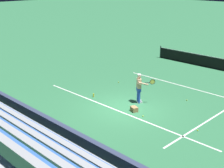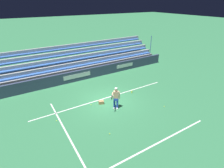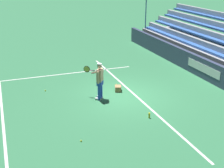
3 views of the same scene
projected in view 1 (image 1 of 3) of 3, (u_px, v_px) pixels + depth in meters
ground_plane at (124, 108)px, 17.30m from camera, size 160.00×160.00×0.00m
court_baseline_white at (118, 111)px, 16.97m from camera, size 12.00×0.10×0.01m
court_service_line_white at (179, 85)px, 21.00m from camera, size 8.22×0.10×0.01m
back_wall_sponsor_board at (48, 128)px, 13.79m from camera, size 20.72×0.25×1.10m
bleacher_stand at (0, 142)px, 12.21m from camera, size 19.68×3.20×3.40m
tennis_player at (139, 88)px, 17.81m from camera, size 0.97×0.81×1.71m
ball_box_cardboard at (134, 109)px, 16.86m from camera, size 0.48×0.42×0.26m
tennis_ball_stray_back at (198, 130)px, 14.72m from camera, size 0.07×0.07×0.07m
tennis_ball_near_player at (119, 82)px, 21.48m from camera, size 0.07×0.07×0.07m
tennis_ball_far_right at (143, 116)px, 16.22m from camera, size 0.07×0.07×0.07m
tennis_ball_by_box at (187, 100)px, 18.34m from camera, size 0.07×0.07×0.07m
water_bottle at (94, 95)px, 18.86m from camera, size 0.07×0.07×0.22m
tennis_net at (218, 63)px, 24.39m from camera, size 11.09×0.09×1.07m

